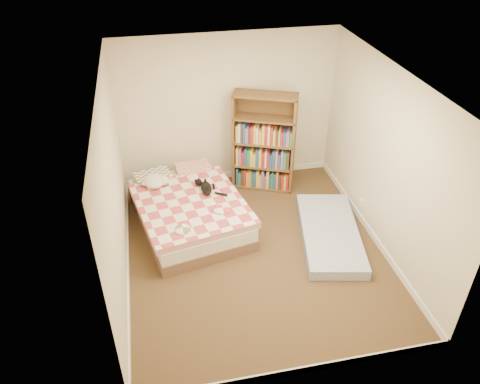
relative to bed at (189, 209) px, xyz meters
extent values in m
cube|color=#462D1E|center=(0.82, -0.86, -0.24)|extent=(3.50, 4.00, 0.01)
cube|color=white|center=(0.82, -0.86, 2.26)|extent=(3.50, 4.00, 0.01)
cube|color=beige|center=(0.82, 1.14, 1.01)|extent=(3.50, 0.01, 2.50)
cube|color=beige|center=(0.82, -2.86, 1.01)|extent=(3.50, 0.01, 2.50)
cube|color=beige|center=(-0.93, -0.86, 1.01)|extent=(0.01, 4.00, 2.50)
cube|color=beige|center=(2.57, -0.86, 1.01)|extent=(0.01, 4.00, 2.50)
cube|color=white|center=(0.82, 1.13, -0.19)|extent=(3.50, 0.02, 0.10)
cube|color=white|center=(0.82, -2.85, -0.19)|extent=(3.50, 0.02, 0.10)
cube|color=white|center=(-0.92, -0.86, -0.19)|extent=(0.02, 4.00, 0.10)
cube|color=white|center=(2.56, -0.86, -0.19)|extent=(0.02, 4.00, 0.10)
cube|color=white|center=(2.55, -0.46, 0.06)|extent=(0.03, 0.09, 0.13)
cube|color=brown|center=(0.00, -0.03, -0.15)|extent=(1.76, 2.23, 0.18)
cube|color=silver|center=(0.00, -0.03, 0.04)|extent=(1.73, 2.18, 0.20)
cube|color=#C0474F|center=(0.00, -0.03, 0.19)|extent=(1.76, 1.89, 0.10)
cube|color=#6E655D|center=(-0.33, 0.71, 0.22)|extent=(0.61, 0.45, 0.15)
cube|color=#C0474F|center=(0.33, 0.71, 0.22)|extent=(0.61, 0.45, 0.15)
cube|color=brown|center=(0.86, 0.75, 0.58)|extent=(0.16, 0.32, 1.65)
cube|color=brown|center=(1.81, 0.75, 0.58)|extent=(0.16, 0.32, 1.65)
cube|color=brown|center=(1.33, 0.91, 0.58)|extent=(0.92, 0.39, 1.65)
cube|color=brown|center=(1.33, 0.75, -0.22)|extent=(1.04, 0.68, 0.03)
cube|color=brown|center=(1.33, 0.75, 0.59)|extent=(1.04, 0.68, 0.03)
cube|color=brown|center=(1.33, 0.75, 1.39)|extent=(1.04, 0.68, 0.03)
cube|color=#7E91D2|center=(1.95, -0.79, -0.16)|extent=(1.14, 1.89, 0.16)
ellipsoid|color=black|center=(0.29, 0.07, 0.29)|extent=(0.31, 0.38, 0.11)
sphere|color=black|center=(0.29, 0.26, 0.30)|extent=(0.15, 0.15, 0.11)
cone|color=black|center=(0.26, 0.29, 0.35)|extent=(0.05, 0.05, 0.04)
cone|color=black|center=(0.32, 0.29, 0.35)|extent=(0.05, 0.05, 0.04)
cylinder|color=black|center=(0.38, -0.16, 0.26)|extent=(0.13, 0.19, 0.04)
ellipsoid|color=white|center=(-0.45, 0.38, 0.32)|extent=(0.45, 0.47, 0.17)
sphere|color=white|center=(-0.35, 0.27, 0.34)|extent=(0.19, 0.19, 0.14)
sphere|color=white|center=(-0.30, 0.23, 0.32)|extent=(0.08, 0.08, 0.06)
sphere|color=white|center=(-0.59, 0.45, 0.30)|extent=(0.10, 0.10, 0.08)
camera|label=1|loc=(-0.40, -5.68, 4.13)|focal=35.00mm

